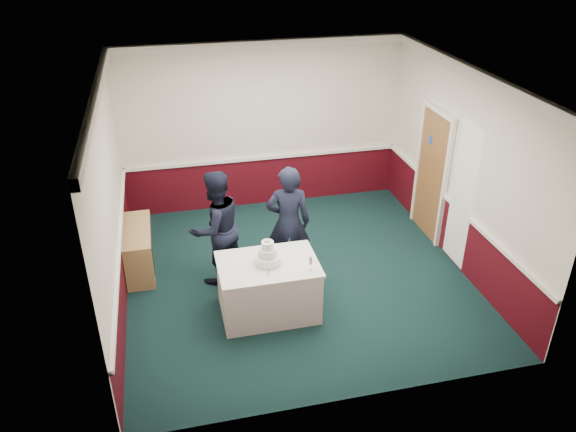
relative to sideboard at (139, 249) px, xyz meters
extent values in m
plane|color=black|center=(2.28, -0.72, -0.35)|extent=(5.00, 5.00, 0.00)
cube|color=silver|center=(2.28, 1.75, 1.15)|extent=(5.00, 0.05, 3.00)
cube|color=silver|center=(-0.20, -0.72, 1.15)|extent=(0.05, 5.00, 3.00)
cube|color=silver|center=(4.75, -0.72, 1.15)|extent=(0.05, 5.00, 3.00)
cube|color=white|center=(2.28, -0.72, 2.62)|extent=(5.00, 5.00, 0.05)
cube|color=#430911|center=(2.28, 1.76, 0.10)|extent=(5.00, 0.02, 0.90)
cube|color=white|center=(2.28, 1.75, 0.57)|extent=(4.98, 0.05, 0.06)
cube|color=white|center=(2.28, 1.74, 2.58)|extent=(5.00, 0.08, 0.12)
cube|color=brown|center=(4.74, 0.08, 0.70)|extent=(0.05, 0.90, 2.10)
cube|color=#234799|center=(4.71, 0.23, 1.27)|extent=(0.01, 0.12, 0.12)
cube|color=white|center=(4.70, -0.97, 0.85)|extent=(0.02, 0.60, 2.20)
cube|color=#A58650|center=(0.00, 0.00, 0.00)|extent=(0.40, 1.20, 0.70)
cube|color=black|center=(0.20, 0.00, 0.05)|extent=(0.01, 1.00, 0.50)
cube|color=white|center=(1.70, -1.47, 0.03)|extent=(1.28, 0.88, 0.76)
cube|color=white|center=(1.70, -1.47, 0.42)|extent=(1.32, 0.92, 0.04)
cylinder|color=white|center=(1.70, -1.47, 0.50)|extent=(0.34, 0.34, 0.12)
cylinder|color=silver|center=(1.70, -1.47, 0.45)|extent=(0.35, 0.35, 0.03)
cylinder|color=white|center=(1.70, -1.47, 0.61)|extent=(0.24, 0.24, 0.11)
cylinder|color=silver|center=(1.70, -1.47, 0.57)|extent=(0.25, 0.25, 0.02)
cylinder|color=white|center=(1.70, -1.47, 0.72)|extent=(0.16, 0.16, 0.10)
cylinder|color=silver|center=(1.70, -1.47, 0.68)|extent=(0.17, 0.17, 0.02)
sphere|color=#EDE5C9|center=(1.70, -1.47, 0.79)|extent=(0.03, 0.03, 0.03)
sphere|color=#EDE5C9|center=(1.73, -1.46, 0.79)|extent=(0.03, 0.03, 0.03)
sphere|color=#EDE5C9|center=(1.68, -1.45, 0.79)|extent=(0.03, 0.03, 0.03)
sphere|color=#EDE5C9|center=(1.72, -1.49, 0.79)|extent=(0.03, 0.03, 0.03)
sphere|color=#EDE5C9|center=(1.67, -1.48, 0.79)|extent=(0.03, 0.03, 0.03)
cube|color=silver|center=(1.67, -1.67, 0.44)|extent=(0.09, 0.21, 0.00)
cylinder|color=silver|center=(2.20, -1.75, 0.44)|extent=(0.05, 0.05, 0.01)
cylinder|color=silver|center=(2.20, -1.75, 0.49)|extent=(0.01, 0.01, 0.09)
cylinder|color=silver|center=(2.20, -1.75, 0.59)|extent=(0.04, 0.04, 0.11)
imported|color=black|center=(1.13, -0.52, 0.52)|extent=(1.05, 0.97, 1.74)
imported|color=black|center=(2.17, -0.64, 0.53)|extent=(0.71, 0.53, 1.77)
camera|label=1|loc=(0.56, -7.53, 4.50)|focal=35.00mm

